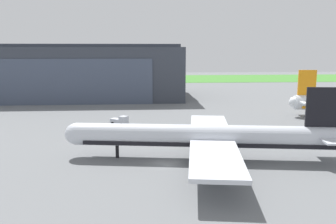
{
  "coord_description": "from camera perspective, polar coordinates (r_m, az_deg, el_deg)",
  "views": [
    {
      "loc": [
        -3.51,
        -52.49,
        17.45
      ],
      "look_at": [
        1.47,
        18.82,
        4.81
      ],
      "focal_mm": 37.88,
      "sensor_mm": 36.0,
      "label": 1
    }
  ],
  "objects": [
    {
      "name": "maintenance_hangar",
      "position": [
        137.8,
        -17.1,
        6.19
      ],
      "size": [
        89.37,
        40.75,
        19.45
      ],
      "color": "#383D47",
      "rests_on": "ground_plane"
    },
    {
      "name": "ground_plane",
      "position": [
        55.43,
        -0.16,
        -8.32
      ],
      "size": [
        440.0,
        440.0,
        0.0
      ],
      "primitive_type": "plane",
      "color": "slate"
    },
    {
      "name": "grass_field_strip",
      "position": [
        214.79,
        -3.06,
        5.37
      ],
      "size": [
        440.0,
        56.0,
        0.08
      ],
      "primitive_type": "cube",
      "color": "#428330",
      "rests_on": "ground_plane"
    },
    {
      "name": "baggage_tug",
      "position": [
        82.94,
        -7.71,
        -1.41
      ],
      "size": [
        4.46,
        3.88,
        2.32
      ],
      "color": "#B7BCC6",
      "rests_on": "ground_plane"
    },
    {
      "name": "airliner_near_left",
      "position": [
        56.81,
        6.38,
        -4.02
      ],
      "size": [
        45.28,
        38.07,
        11.81
      ],
      "color": "silver",
      "rests_on": "ground_plane"
    }
  ]
}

